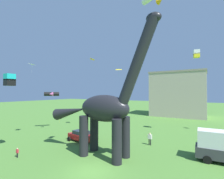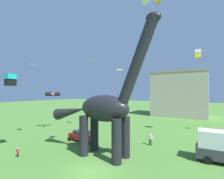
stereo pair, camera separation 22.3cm
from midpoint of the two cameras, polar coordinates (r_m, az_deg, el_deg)
ground_plane at (r=16.75m, az=-7.72°, el=-26.46°), size 240.00×240.00×0.00m
dinosaur_sculpture at (r=18.67m, az=-3.23°, el=-6.52°), size 14.29×3.03×14.94m
parked_sedan_left at (r=25.45m, az=-10.96°, el=-15.52°), size 4.45×2.51×1.55m
person_photographer at (r=22.00m, az=-30.38°, el=-18.21°), size 0.39×0.17×1.05m
person_near_flyer at (r=23.77m, az=12.77°, el=-16.04°), size 0.63×0.28×1.68m
kite_far_right at (r=28.66m, az=-26.34°, el=7.85°), size 1.24×1.30×1.29m
kite_high_left at (r=25.43m, az=-18.05°, el=-7.78°), size 1.31×1.50×1.64m
kite_near_low at (r=33.77m, az=-20.48°, el=-1.48°), size 2.87×2.83×0.81m
kite_mid_left at (r=22.87m, az=-32.34°, el=2.88°), size 1.04×1.04×1.41m
kite_near_high at (r=32.81m, az=-7.11°, el=10.40°), size 1.42×1.45×0.31m
kite_apex at (r=31.04m, az=27.19°, el=11.01°), size 1.07×1.07×1.29m
kite_high_right at (r=32.78m, az=2.16°, el=6.94°), size 1.44×1.24×1.53m
background_building_block at (r=54.09m, az=21.98°, el=-1.43°), size 15.52×10.72×13.38m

